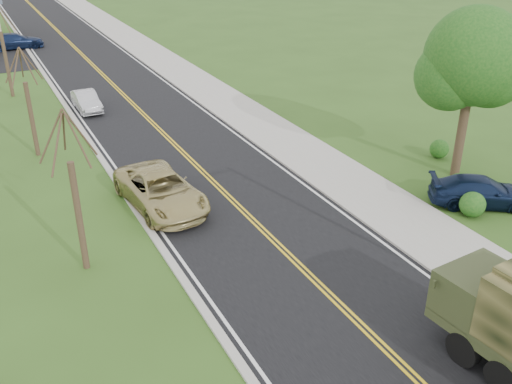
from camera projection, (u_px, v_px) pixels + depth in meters
ground at (421, 384)px, 15.75m from camera, size 160.00×160.00×0.00m
road at (94, 66)px, 47.68m from camera, size 8.00×120.00×0.01m
curb_right at (142, 60)px, 49.34m from camera, size 0.30×120.00×0.12m
sidewalk_right at (161, 58)px, 50.06m from camera, size 3.20×120.00×0.10m
curb_left at (42, 71)px, 45.97m from camera, size 0.30×120.00×0.10m
leafy_tree at (473, 64)px, 25.77m from camera, size 4.83×4.50×8.10m
bare_tree_a at (77, 204)px, 19.72m from camera, size 1.93×2.26×6.08m
bare_tree_b at (30, 110)px, 29.37m from camera, size 1.83×2.14×5.73m
bare_tree_c at (5, 57)px, 38.81m from camera, size 2.04×2.39×6.42m
suv_champagne at (161, 190)px, 24.83m from camera, size 3.13×5.90×1.58m
sedan_silver at (86, 101)px, 36.97m from camera, size 1.36×3.76×1.23m
pickup_navy at (481, 192)px, 25.05m from camera, size 4.73×3.92×1.29m
utility_box_far at (512, 287)px, 19.07m from camera, size 0.68×0.63×0.65m
lot_car_navy at (15, 41)px, 53.31m from camera, size 5.03×2.09×1.45m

